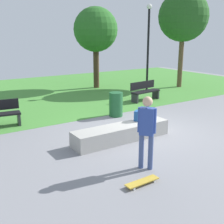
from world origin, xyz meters
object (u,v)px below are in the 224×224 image
at_px(backpack_on_ledge, 138,116).
at_px(tree_leaning_ash, 96,30).
at_px(park_bench_by_oak, 145,91).
at_px(trash_bin, 116,104).
at_px(concrete_ledge, 122,133).
at_px(lamp_post, 148,40).
at_px(skater_performing_trick, 147,127).
at_px(skateboard_by_ledge, 142,182).
at_px(tree_slender_maple, 183,17).

xyz_separation_m(backpack_on_ledge, tree_leaning_ash, (3.12, 7.94, 2.71)).
bearing_deg(park_bench_by_oak, trash_bin, -150.73).
distance_m(concrete_ledge, lamp_post, 8.66).
distance_m(concrete_ledge, park_bench_by_oak, 5.54).
bearing_deg(skater_performing_trick, skateboard_by_ledge, -134.86).
height_order(lamp_post, trash_bin, lamp_post).
relative_size(backpack_on_ledge, tree_slender_maple, 0.06).
xyz_separation_m(concrete_ledge, lamp_post, (5.88, 5.82, 2.58)).
xyz_separation_m(concrete_ledge, park_bench_by_oak, (4.03, 3.80, 0.25)).
distance_m(backpack_on_ledge, tree_slender_maple, 9.85).
height_order(skateboard_by_ledge, park_bench_by_oak, park_bench_by_oak).
relative_size(skater_performing_trick, park_bench_by_oak, 1.06).
relative_size(skater_performing_trick, tree_leaning_ash, 0.38).
bearing_deg(tree_leaning_ash, skateboard_by_ledge, -115.49).
bearing_deg(skater_performing_trick, tree_slender_maple, 39.89).
bearing_deg(concrete_ledge, skateboard_by_ledge, -115.78).
xyz_separation_m(tree_slender_maple, trash_bin, (-6.88, -3.25, -3.61)).
distance_m(park_bench_by_oak, tree_slender_maple, 5.78).
bearing_deg(concrete_ledge, backpack_on_ledge, 10.83).
xyz_separation_m(concrete_ledge, trash_bin, (1.33, 2.28, 0.24)).
bearing_deg(tree_leaning_ash, tree_slender_maple, -30.28).
bearing_deg(tree_slender_maple, skateboard_by_ledge, -139.78).
distance_m(skateboard_by_ledge, tree_slender_maple, 12.90).
bearing_deg(tree_slender_maple, lamp_post, 172.92).
xyz_separation_m(skateboard_by_ledge, lamp_post, (7.03, 8.20, 2.74)).
bearing_deg(skateboard_by_ledge, tree_slender_maple, 40.22).
relative_size(backpack_on_ledge, trash_bin, 0.34).
relative_size(backpack_on_ledge, skater_performing_trick, 0.18).
xyz_separation_m(tree_leaning_ash, trash_bin, (-2.51, -5.80, -2.87)).
relative_size(tree_leaning_ash, lamp_post, 0.99).
distance_m(skater_performing_trick, lamp_post, 10.19).
distance_m(park_bench_by_oak, trash_bin, 3.09).
bearing_deg(concrete_ledge, tree_slender_maple, 33.98).
relative_size(park_bench_by_oak, lamp_post, 0.35).
relative_size(skateboard_by_ledge, lamp_post, 0.17).
bearing_deg(skateboard_by_ledge, lamp_post, 49.42).
height_order(concrete_ledge, park_bench_by_oak, park_bench_by_oak).
relative_size(tree_slender_maple, tree_leaning_ash, 1.19).
xyz_separation_m(skater_performing_trick, tree_leaning_ash, (4.44, 9.92, 2.31)).
relative_size(skater_performing_trick, tree_slender_maple, 0.31).
bearing_deg(backpack_on_ledge, skater_performing_trick, 19.75).
distance_m(skater_performing_trick, skateboard_by_ledge, 1.24).
height_order(backpack_on_ledge, trash_bin, trash_bin).
relative_size(skateboard_by_ledge, trash_bin, 0.86).
bearing_deg(lamp_post, skateboard_by_ledge, -130.58).
bearing_deg(skater_performing_trick, trash_bin, 64.81).
bearing_deg(tree_slender_maple, skater_performing_trick, -140.11).
xyz_separation_m(concrete_ledge, backpack_on_ledge, (0.72, 0.14, 0.39)).
distance_m(skater_performing_trick, trash_bin, 4.58).
bearing_deg(skateboard_by_ledge, backpack_on_ledge, 53.39).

